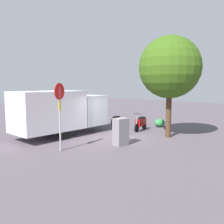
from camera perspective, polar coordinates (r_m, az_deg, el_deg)
The scene contains 8 objects.
ground_plane at distance 14.10m, azimuth 0.92°, elevation -6.03°, with size 60.00×60.00×0.00m, color #524952.
box_truck_near at distance 14.78m, azimuth -11.50°, elevation 0.42°, with size 7.32×2.48×2.69m.
motorcycle at distance 16.28m, azimuth 6.81°, elevation -2.52°, with size 1.78×0.72×1.20m.
stop_sign at distance 11.25m, azimuth -12.22°, elevation 1.39°, with size 0.71×0.33×3.13m.
street_tree at distance 14.34m, azimuth 13.45°, elevation 10.14°, with size 3.53×3.53×5.80m.
utility_cabinet at distance 12.25m, azimuth 2.06°, elevation -4.68°, with size 0.69×0.53×1.37m, color slate.
bike_rack_hoop at distance 13.65m, azimuth 3.83°, elevation -6.47°, with size 0.85×0.85×0.05m, color #B7B7BC.
shrub_near_sign at distance 17.88m, azimuth 11.17°, elevation -2.51°, with size 0.87×0.71×0.59m, color #2F7A41.
Camera 1 is at (9.96, 9.50, 3.07)m, focal length 38.83 mm.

